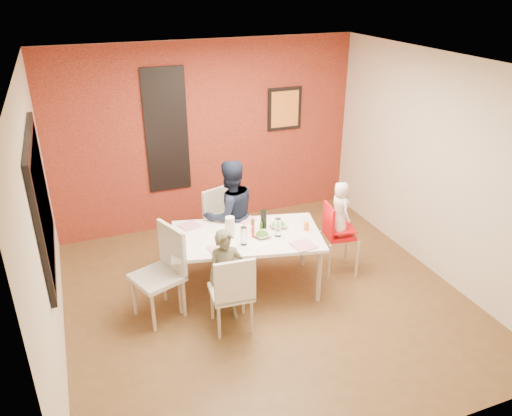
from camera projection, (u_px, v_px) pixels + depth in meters
name	position (u px, v px, depth m)	size (l,w,h in m)	color
ground	(265.00, 298.00, 5.93)	(4.50, 4.50, 0.00)	brown
ceiling	(267.00, 65.00, 4.77)	(4.50, 4.50, 0.02)	white
wall_back	(208.00, 136.00, 7.25)	(4.50, 0.02, 2.70)	beige
wall_front	(389.00, 316.00, 3.45)	(4.50, 0.02, 2.70)	beige
wall_left	(41.00, 229.00, 4.62)	(0.02, 4.50, 2.70)	beige
wall_right	(436.00, 167.00, 6.08)	(0.02, 4.50, 2.70)	beige
brick_accent_wall	(208.00, 136.00, 7.23)	(4.50, 0.02, 2.70)	maroon
picture_window_frame	(41.00, 201.00, 4.71)	(0.05, 1.70, 1.30)	black
picture_window_pane	(43.00, 200.00, 4.71)	(0.02, 1.55, 1.15)	black
glassblock_strip	(166.00, 131.00, 6.96)	(0.55, 0.03, 1.70)	silver
glassblock_surround	(167.00, 131.00, 6.95)	(0.60, 0.03, 1.76)	black
art_print_frame	(285.00, 109.00, 7.48)	(0.54, 0.03, 0.64)	black
art_print_canvas	(285.00, 109.00, 7.46)	(0.44, 0.01, 0.54)	gold
dining_table	(246.00, 240.00, 5.86)	(1.91, 1.34, 0.72)	white
chair_near	(233.00, 290.00, 5.17)	(0.46, 0.46, 0.93)	silver
chair_far	(223.00, 221.00, 6.57)	(0.57, 0.57, 0.97)	silver
chair_left	(164.00, 267.00, 5.45)	(0.63, 0.63, 1.05)	silver
high_chair	(336.00, 232.00, 6.20)	(0.46, 0.46, 0.96)	red
child_near	(226.00, 276.00, 5.37)	(0.39, 0.26, 1.08)	brown
child_far	(230.00, 215.00, 6.29)	(0.71, 0.55, 1.46)	black
toddler	(340.00, 208.00, 6.06)	(0.33, 0.22, 0.68)	white
plate_near_left	(220.00, 250.00, 5.51)	(0.23, 0.23, 0.01)	white
plate_far_mid	(246.00, 219.00, 6.18)	(0.21, 0.21, 0.01)	white
plate_near_right	(304.00, 245.00, 5.59)	(0.24, 0.24, 0.01)	white
plate_far_left	(190.00, 226.00, 6.03)	(0.22, 0.22, 0.01)	white
salad_bowl_a	(262.00, 235.00, 5.78)	(0.19, 0.19, 0.05)	white
salad_bowl_b	(279.00, 225.00, 6.01)	(0.22, 0.22, 0.05)	white
wine_bottle	(264.00, 220.00, 5.87)	(0.07, 0.07, 0.27)	black
wine_glass_a	(244.00, 236.00, 5.58)	(0.08, 0.08, 0.21)	white
wine_glass_b	(278.00, 227.00, 5.76)	(0.08, 0.08, 0.22)	white
paper_towel_roll	(230.00, 227.00, 5.75)	(0.11, 0.11, 0.24)	white
condiment_red	(253.00, 232.00, 5.75)	(0.04, 0.04, 0.14)	red
condiment_green	(261.00, 227.00, 5.87)	(0.03, 0.03, 0.13)	#337025
condiment_brown	(253.00, 225.00, 5.89)	(0.04, 0.04, 0.15)	brown
sippy_cup	(306.00, 226.00, 5.92)	(0.06, 0.06, 0.10)	orange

